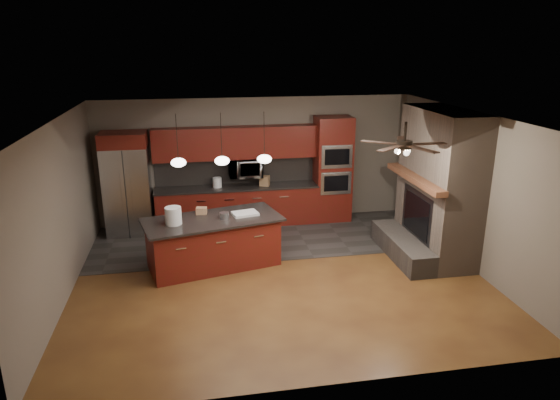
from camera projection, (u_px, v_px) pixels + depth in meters
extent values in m
plane|color=brown|center=(280.00, 276.00, 8.82)|extent=(7.00, 7.00, 0.00)
cube|color=white|center=(280.00, 117.00, 7.97)|extent=(7.00, 6.00, 0.02)
cube|color=#6D6157|center=(256.00, 160.00, 11.21)|extent=(7.00, 0.02, 2.80)
cube|color=#6D6157|center=(470.00, 190.00, 8.99)|extent=(0.02, 6.00, 2.80)
cube|color=#6D6157|center=(60.00, 212.00, 7.81)|extent=(0.02, 6.00, 2.80)
cube|color=#312E2C|center=(265.00, 238.00, 10.51)|extent=(7.00, 2.40, 0.01)
cube|color=#796656|center=(439.00, 185.00, 9.29)|extent=(0.80, 2.00, 2.80)
cube|color=#4B443E|center=(402.00, 247.00, 9.55)|extent=(0.50, 2.00, 0.40)
cube|color=#2D2D30|center=(418.00, 215.00, 9.40)|extent=(0.05, 1.20, 0.95)
cube|color=black|center=(416.00, 215.00, 9.40)|extent=(0.02, 1.00, 0.75)
cube|color=brown|center=(415.00, 179.00, 9.16)|extent=(0.22, 2.10, 0.10)
cube|color=maroon|center=(238.00, 207.00, 11.14)|extent=(3.55, 0.60, 0.86)
cube|color=black|center=(237.00, 187.00, 11.01)|extent=(3.59, 0.64, 0.04)
cube|color=black|center=(235.00, 170.00, 11.17)|extent=(3.55, 0.03, 0.60)
cube|color=maroon|center=(235.00, 143.00, 10.83)|extent=(3.55, 0.35, 0.70)
cube|color=maroon|center=(333.00, 169.00, 11.28)|extent=(0.80, 0.60, 2.38)
cube|color=silver|center=(336.00, 183.00, 11.07)|extent=(0.70, 0.03, 0.52)
cube|color=black|center=(336.00, 183.00, 11.05)|extent=(0.55, 0.02, 0.35)
cube|color=silver|center=(337.00, 157.00, 10.88)|extent=(0.70, 0.03, 0.52)
cube|color=black|center=(337.00, 157.00, 10.86)|extent=(0.55, 0.02, 0.35)
imported|color=silver|center=(245.00, 168.00, 10.96)|extent=(0.73, 0.41, 0.50)
cube|color=silver|center=(128.00, 191.00, 10.52)|extent=(0.94, 0.72, 1.89)
cube|color=#2D2D30|center=(126.00, 196.00, 10.18)|extent=(0.02, 0.02, 1.87)
cube|color=silver|center=(121.00, 194.00, 10.14)|extent=(0.03, 0.03, 0.94)
cube|color=silver|center=(131.00, 193.00, 10.17)|extent=(0.03, 0.03, 0.94)
cube|color=maroon|center=(123.00, 140.00, 10.19)|extent=(0.94, 0.72, 0.30)
cube|color=maroon|center=(213.00, 243.00, 9.10)|extent=(2.44, 1.47, 0.88)
cube|color=black|center=(212.00, 220.00, 8.96)|extent=(2.62, 1.65, 0.04)
cylinder|color=white|center=(173.00, 216.00, 8.64)|extent=(0.40, 0.40, 0.31)
cylinder|color=#B2B2B7|center=(224.00, 216.00, 8.94)|extent=(0.22, 0.22, 0.11)
cube|color=silver|center=(245.00, 213.00, 9.15)|extent=(0.51, 0.41, 0.05)
cube|color=#AD7E59|center=(202.00, 211.00, 9.18)|extent=(0.21, 0.17, 0.12)
cylinder|color=white|center=(217.00, 183.00, 10.90)|extent=(0.25, 0.25, 0.22)
cube|color=#8E6C49|center=(265.00, 181.00, 11.02)|extent=(0.25, 0.23, 0.23)
cylinder|color=black|center=(177.00, 137.00, 8.47)|extent=(0.01, 0.01, 0.78)
ellipsoid|color=white|center=(179.00, 163.00, 8.61)|extent=(0.26, 0.26, 0.16)
cylinder|color=black|center=(221.00, 135.00, 8.59)|extent=(0.01, 0.01, 0.78)
ellipsoid|color=white|center=(222.00, 161.00, 8.73)|extent=(0.26, 0.26, 0.16)
cylinder|color=black|center=(264.00, 134.00, 8.72)|extent=(0.01, 0.01, 0.78)
ellipsoid|color=white|center=(264.00, 159.00, 8.86)|extent=(0.26, 0.26, 0.16)
cylinder|color=black|center=(405.00, 132.00, 7.57)|extent=(0.04, 0.04, 0.30)
cylinder|color=black|center=(404.00, 145.00, 7.63)|extent=(0.24, 0.24, 0.12)
cube|color=black|center=(428.00, 144.00, 7.69)|extent=(0.60, 0.12, 0.01)
cube|color=black|center=(402.00, 140.00, 7.99)|extent=(0.30, 0.61, 0.01)
cube|color=black|center=(380.00, 142.00, 7.79)|extent=(0.56, 0.45, 0.01)
cube|color=black|center=(391.00, 148.00, 7.37)|extent=(0.56, 0.45, 0.01)
cube|color=black|center=(422.00, 149.00, 7.31)|extent=(0.30, 0.61, 0.01)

